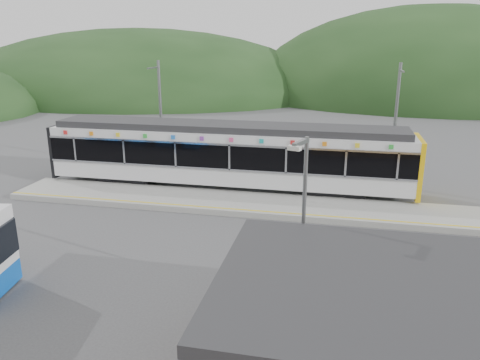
# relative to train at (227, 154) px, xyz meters

# --- Properties ---
(ground) EXTENTS (120.00, 120.00, 0.00)m
(ground) POSITION_rel_train_xyz_m (2.11, -6.00, -2.06)
(ground) COLOR #4C4C4F
(ground) RESTS_ON ground
(hills) EXTENTS (146.00, 149.00, 26.00)m
(hills) POSITION_rel_train_xyz_m (8.30, -0.71, -2.06)
(hills) COLOR #1E3D19
(hills) RESTS_ON ground
(platform) EXTENTS (26.00, 3.20, 0.30)m
(platform) POSITION_rel_train_xyz_m (2.11, -2.70, -1.91)
(platform) COLOR #9E9E99
(platform) RESTS_ON ground
(yellow_line) EXTENTS (26.00, 0.10, 0.01)m
(yellow_line) POSITION_rel_train_xyz_m (2.11, -4.00, -1.76)
(yellow_line) COLOR yellow
(yellow_line) RESTS_ON platform
(train) EXTENTS (20.44, 3.01, 3.74)m
(train) POSITION_rel_train_xyz_m (0.00, 0.00, 0.00)
(train) COLOR black
(train) RESTS_ON ground
(catenary_mast_west) EXTENTS (0.18, 1.80, 7.00)m
(catenary_mast_west) POSITION_rel_train_xyz_m (-4.89, 2.56, 1.58)
(catenary_mast_west) COLOR slate
(catenary_mast_west) RESTS_ON ground
(catenary_mast_east) EXTENTS (0.18, 1.80, 7.00)m
(catenary_mast_east) POSITION_rel_train_xyz_m (9.11, 2.56, 1.58)
(catenary_mast_east) COLOR slate
(catenary_mast_east) RESTS_ON ground
(station_shelter) EXTENTS (9.20, 6.20, 3.00)m
(station_shelter) POSITION_rel_train_xyz_m (8.10, -15.00, -0.51)
(station_shelter) COLOR olive
(station_shelter) RESTS_ON ground
(lamp_post) EXTENTS (0.41, 1.03, 5.54)m
(lamp_post) POSITION_rel_train_xyz_m (5.19, -11.74, 1.25)
(lamp_post) COLOR slate
(lamp_post) RESTS_ON ground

